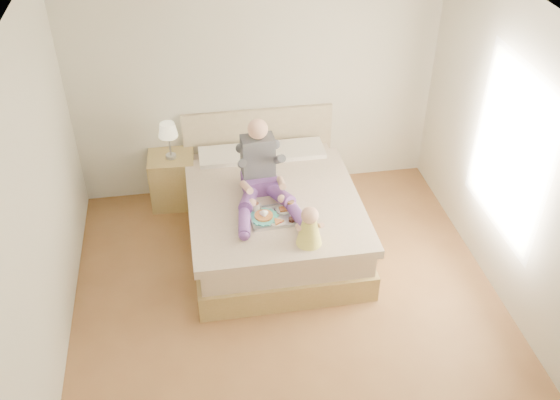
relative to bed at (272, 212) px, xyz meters
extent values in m
cube|color=brown|center=(0.00, -1.08, -0.32)|extent=(4.00, 4.20, 0.01)
cube|color=white|center=(0.00, -1.08, 2.38)|extent=(4.00, 4.20, 0.02)
cube|color=beige|center=(0.00, 1.02, 1.03)|extent=(4.00, 0.02, 2.70)
cube|color=beige|center=(-2.00, -1.08, 1.03)|extent=(0.02, 4.20, 2.70)
cube|color=beige|center=(2.00, -1.08, 1.03)|extent=(0.02, 4.20, 2.70)
cube|color=white|center=(1.99, -0.88, 1.08)|extent=(0.02, 1.30, 1.60)
cube|color=beige|center=(1.98, -0.88, 1.08)|extent=(0.01, 1.18, 1.48)
cube|color=olive|center=(0.00, -0.07, -0.18)|extent=(1.68, 2.13, 0.28)
cube|color=#C3AA91|center=(0.00, -0.07, 0.08)|extent=(1.60, 2.05, 0.24)
cube|color=#C3AA91|center=(0.00, -0.22, 0.25)|extent=(1.70, 1.80, 0.09)
cube|color=white|center=(-0.38, 0.68, 0.27)|extent=(0.62, 0.40, 0.14)
cube|color=white|center=(0.38, 0.68, 0.27)|extent=(0.62, 0.40, 0.14)
cube|color=#9C8B6B|center=(0.00, 1.01, 0.18)|extent=(1.70, 0.08, 1.00)
cube|color=olive|center=(-1.00, 0.80, -0.01)|extent=(0.52, 0.47, 0.61)
cylinder|color=#ABADB2|center=(-0.99, 0.77, 0.31)|extent=(0.11, 0.11, 0.04)
cylinder|color=#ABADB2|center=(-0.99, 0.77, 0.45)|extent=(0.02, 0.02, 0.24)
cone|color=#FFF3C7|center=(-0.99, 0.77, 0.64)|extent=(0.21, 0.21, 0.15)
cube|color=#5E3585|center=(-0.12, 0.02, 0.37)|extent=(0.36, 0.29, 0.16)
cube|color=#393941|center=(-0.12, 0.07, 0.65)|extent=(0.33, 0.22, 0.43)
sphere|color=#ECB193|center=(-0.12, 0.04, 0.98)|extent=(0.20, 0.20, 0.20)
cylinder|color=#5E3585|center=(-0.25, -0.21, 0.37)|extent=(0.27, 0.49, 0.20)
cylinder|color=#5E3585|center=(-0.34, -0.55, 0.35)|extent=(0.16, 0.43, 0.11)
sphere|color=#5E3585|center=(-0.37, -0.75, 0.34)|extent=(0.10, 0.10, 0.10)
cylinder|color=#393941|center=(-0.30, -0.06, 0.67)|extent=(0.10, 0.27, 0.22)
cylinder|color=#ECB193|center=(-0.28, -0.23, 0.51)|extent=(0.11, 0.29, 0.15)
sphere|color=#ECB193|center=(-0.24, -0.37, 0.42)|extent=(0.08, 0.08, 0.08)
cylinder|color=#5E3585|center=(0.04, -0.19, 0.37)|extent=(0.31, 0.48, 0.20)
cylinder|color=#5E3585|center=(0.16, -0.53, 0.35)|extent=(0.20, 0.43, 0.11)
sphere|color=#5E3585|center=(0.21, -0.72, 0.34)|extent=(0.10, 0.10, 0.10)
cylinder|color=#393941|center=(0.07, -0.05, 0.67)|extent=(0.12, 0.28, 0.22)
cylinder|color=#ECB193|center=(0.07, -0.22, 0.51)|extent=(0.08, 0.28, 0.15)
sphere|color=#ECB193|center=(0.05, -0.35, 0.42)|extent=(0.08, 0.08, 0.08)
cube|color=#ABADB2|center=(-0.05, -0.48, 0.30)|extent=(0.47, 0.38, 0.01)
cylinder|color=#41BBB1|center=(-0.15, -0.47, 0.31)|extent=(0.27, 0.27, 0.01)
cylinder|color=#D28346|center=(-0.15, -0.47, 0.33)|extent=(0.18, 0.18, 0.02)
cylinder|color=silver|center=(-0.21, -0.35, 0.35)|extent=(0.08, 0.08, 0.09)
torus|color=silver|center=(-0.16, -0.35, 0.35)|extent=(0.02, 0.06, 0.06)
cylinder|color=#8F5B46|center=(-0.21, -0.35, 0.39)|extent=(0.07, 0.07, 0.01)
cylinder|color=silver|center=(0.06, -0.39, 0.31)|extent=(0.15, 0.15, 0.01)
cube|color=#D28346|center=(0.06, -0.39, 0.33)|extent=(0.09, 0.08, 0.02)
cylinder|color=silver|center=(-0.03, -0.58, 0.31)|extent=(0.15, 0.15, 0.01)
ellipsoid|color=red|center=(-0.01, -0.59, 0.32)|extent=(0.04, 0.03, 0.01)
cylinder|color=white|center=(0.12, -0.41, 0.36)|extent=(0.07, 0.07, 0.12)
cylinder|color=orange|center=(0.12, -0.41, 0.36)|extent=(0.06, 0.06, 0.11)
cylinder|color=white|center=(0.11, -0.57, 0.32)|extent=(0.07, 0.07, 0.04)
cylinder|color=#401409|center=(0.11, -0.57, 0.32)|extent=(0.06, 0.06, 0.03)
cone|color=#DAD144|center=(0.20, -0.89, 0.42)|extent=(0.24, 0.24, 0.26)
sphere|color=#ECB193|center=(0.20, -0.89, 0.61)|extent=(0.16, 0.16, 0.16)
cylinder|color=#ECB193|center=(0.15, -0.78, 0.34)|extent=(0.07, 0.18, 0.06)
sphere|color=#ECB193|center=(0.14, -0.69, 0.34)|extent=(0.05, 0.05, 0.05)
cylinder|color=#ECB193|center=(0.11, -0.89, 0.47)|extent=(0.07, 0.14, 0.11)
cylinder|color=#ECB193|center=(0.24, -0.77, 0.34)|extent=(0.09, 0.19, 0.06)
sphere|color=#ECB193|center=(0.24, -0.68, 0.34)|extent=(0.05, 0.05, 0.05)
cylinder|color=#ECB193|center=(0.30, -0.88, 0.47)|extent=(0.08, 0.14, 0.11)
camera|label=1|loc=(-0.77, -5.13, 3.94)|focal=40.00mm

